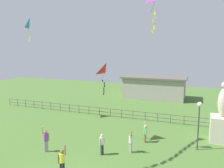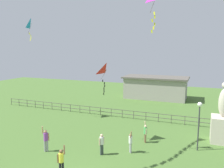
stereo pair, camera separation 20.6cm
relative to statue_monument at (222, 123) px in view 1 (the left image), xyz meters
name	(u,v)px [view 1 (the left image)]	position (x,y,z in m)	size (l,w,h in m)	color
statue_monument	(222,123)	(0.00, 0.00, 0.00)	(1.81, 1.81, 5.15)	beige
lamppost	(199,115)	(-1.86, -2.47, 1.24)	(0.36, 0.36, 3.84)	#38383D
person_0	(131,141)	(-6.59, -4.79, -0.71)	(0.31, 0.45, 1.76)	#99999E
person_1	(46,139)	(-12.67, -6.99, -0.58)	(0.51, 0.36, 2.03)	#99999E
person_2	(102,143)	(-8.47, -5.91, -0.67)	(0.30, 0.45, 1.61)	#3F4C47
person_3	(62,160)	(-9.67, -9.36, -0.62)	(0.51, 0.32, 1.95)	black
person_4	(145,132)	(-5.99, -2.49, -0.70)	(0.31, 0.46, 1.78)	brown
kite_1	(106,71)	(-9.10, -3.46, 4.47)	(0.98, 1.12, 2.63)	red
kite_3	(30,24)	(-19.12, -0.43, 8.86)	(0.75, 0.97, 2.38)	#198CD1
waterfront_railing	(132,114)	(-8.88, 3.41, -0.97)	(36.04, 0.06, 0.95)	#4C4742
pavilion_building	(154,87)	(-8.67, 15.41, 0.17)	(9.99, 4.90, 3.48)	gray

